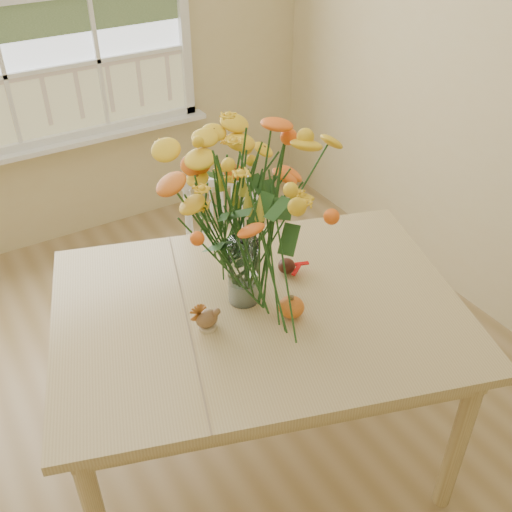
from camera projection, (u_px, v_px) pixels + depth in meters
floor at (189, 499)px, 2.52m from camera, size 4.00×4.50×0.01m
dining_table at (259, 324)px, 2.32m from camera, size 1.79×1.51×0.82m
windsor_chair at (225, 253)px, 3.13m from camera, size 0.52×0.51×0.86m
flower_vase at (242, 211)px, 2.07m from camera, size 0.56×0.56×0.66m
pumpkin at (291, 308)px, 2.20m from camera, size 0.10×0.10×0.08m
turkey_figurine at (207, 319)px, 2.14m from camera, size 0.09×0.07×0.11m
dark_gourd at (287, 267)px, 2.42m from camera, size 0.12×0.07×0.06m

